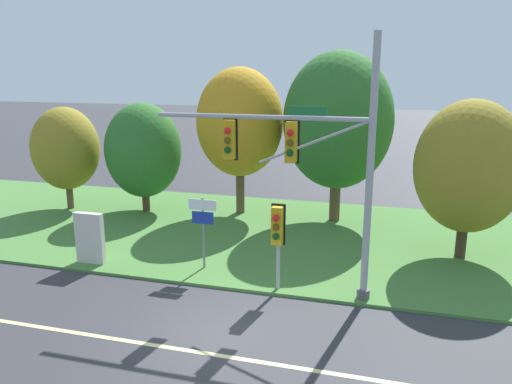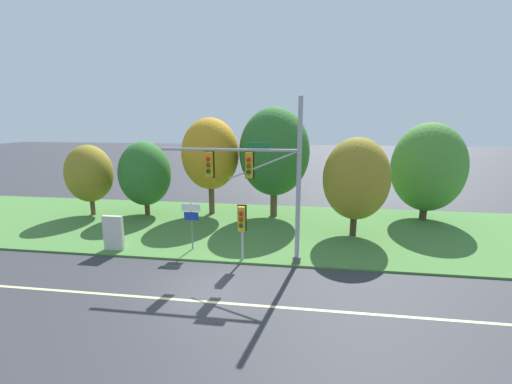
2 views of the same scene
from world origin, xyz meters
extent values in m
plane|color=#333338|center=(0.00, 0.00, 0.00)|extent=(160.00, 160.00, 0.00)
cube|color=beige|center=(0.00, -1.20, 0.00)|extent=(36.00, 0.16, 0.01)
cube|color=#477A38|center=(0.00, 8.25, 0.05)|extent=(48.00, 11.50, 0.10)
cylinder|color=#9EA0A5|center=(3.78, 2.89, 4.10)|extent=(0.22, 0.22, 7.99)
cylinder|color=#4C4C51|center=(3.78, 2.89, 0.25)|extent=(0.40, 0.40, 0.30)
cylinder|color=#9EA0A5|center=(0.42, 2.89, 5.64)|extent=(6.71, 0.14, 0.14)
cylinder|color=#9EA0A5|center=(2.10, 2.89, 4.94)|extent=(3.39, 0.08, 1.47)
cube|color=gold|center=(1.41, 2.89, 4.91)|extent=(0.34, 0.28, 1.22)
cube|color=black|center=(1.41, 3.05, 4.91)|extent=(0.46, 0.04, 1.34)
sphere|color=red|center=(1.41, 2.71, 5.21)|extent=(0.22, 0.22, 0.22)
sphere|color=#51420C|center=(1.41, 2.71, 4.91)|extent=(0.22, 0.22, 0.22)
sphere|color=#0C4219|center=(1.41, 2.71, 4.61)|extent=(0.22, 0.22, 0.22)
cube|color=gold|center=(-0.56, 2.89, 4.91)|extent=(0.34, 0.28, 1.22)
cube|color=black|center=(-0.56, 3.05, 4.91)|extent=(0.46, 0.04, 1.34)
sphere|color=red|center=(-0.56, 2.71, 5.21)|extent=(0.22, 0.22, 0.22)
sphere|color=#51420C|center=(-0.56, 2.71, 4.91)|extent=(0.22, 0.22, 0.22)
sphere|color=#0C4219|center=(-0.56, 2.71, 4.61)|extent=(0.22, 0.22, 0.22)
cube|color=#196B33|center=(1.90, 2.84, 5.86)|extent=(1.10, 0.04, 0.28)
cylinder|color=#9EA0A5|center=(1.05, 2.89, 1.48)|extent=(0.12, 0.12, 2.76)
cube|color=gold|center=(1.05, 2.69, 2.30)|extent=(0.34, 0.28, 1.22)
cube|color=black|center=(1.05, 2.85, 2.30)|extent=(0.46, 0.04, 1.34)
sphere|color=red|center=(1.05, 2.51, 2.60)|extent=(0.22, 0.22, 0.22)
sphere|color=#51420C|center=(1.05, 2.51, 2.30)|extent=(0.22, 0.22, 0.22)
sphere|color=#0C4219|center=(1.05, 2.51, 2.00)|extent=(0.22, 0.22, 0.22)
cylinder|color=slate|center=(-1.91, 3.88, 1.40)|extent=(0.08, 0.08, 2.59)
cube|color=white|center=(-1.91, 3.85, 2.45)|extent=(1.03, 0.03, 0.38)
cube|color=#193399|center=(-1.91, 3.85, 1.98)|extent=(0.80, 0.03, 0.44)
cylinder|color=brown|center=(-11.38, 9.40, 1.19)|extent=(0.33, 0.33, 2.18)
ellipsoid|color=olive|center=(-11.38, 9.40, 3.19)|extent=(3.30, 3.30, 4.13)
cylinder|color=#4C3823|center=(-7.41, 10.00, 1.13)|extent=(0.37, 0.37, 2.05)
ellipsoid|color=#2D6B28|center=(-7.41, 10.00, 3.17)|extent=(3.71, 3.71, 4.64)
cylinder|color=brown|center=(-2.75, 10.98, 1.77)|extent=(0.41, 0.41, 3.33)
ellipsoid|color=#C68C1E|center=(-2.75, 10.98, 4.57)|extent=(4.15, 4.15, 5.18)
cylinder|color=brown|center=(1.90, 10.92, 1.76)|extent=(0.49, 0.49, 3.32)
ellipsoid|color=#2D6B28|center=(1.90, 10.92, 4.79)|extent=(4.95, 4.95, 6.19)
cylinder|color=#423021|center=(7.09, 7.46, 1.31)|extent=(0.39, 0.39, 2.43)
ellipsoid|color=olive|center=(7.09, 7.46, 3.60)|extent=(3.91, 3.91, 4.89)
cube|color=beige|center=(-6.09, 3.21, 1.05)|extent=(1.10, 0.24, 1.90)
cube|color=#4C4C51|center=(-6.49, 3.21, 0.15)|extent=(0.10, 0.20, 0.10)
cube|color=#4C4C51|center=(-5.69, 3.21, 0.15)|extent=(0.10, 0.20, 0.10)
camera|label=1|loc=(4.39, -11.80, 7.08)|focal=35.00mm
camera|label=2|loc=(4.00, -13.11, 7.14)|focal=24.00mm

